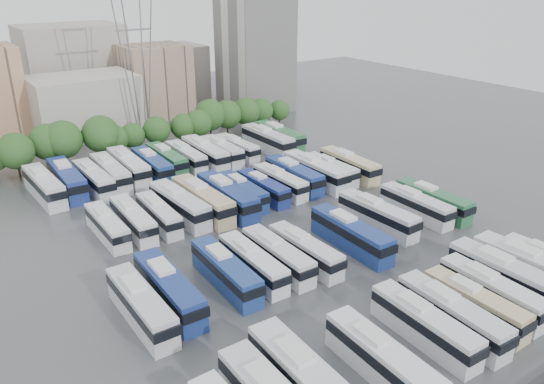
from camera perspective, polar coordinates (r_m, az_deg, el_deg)
ground at (r=67.44m, az=1.14°, el=-4.82°), size 220.00×220.00×0.00m
tree_line at (r=99.84m, az=-14.45°, el=6.44°), size 64.15×7.86×8.25m
city_buildings at (r=125.52m, az=-21.81°, el=10.42°), size 102.00×35.00×20.00m
apartment_tower at (r=128.18m, az=-1.81°, el=14.54°), size 14.00×14.00×26.00m
electricity_pylon at (r=105.87m, az=-14.52°, el=15.23°), size 9.00×6.91×33.83m
bus_r0_s2 at (r=43.18m, az=3.80°, el=-19.76°), size 3.27×13.29×4.14m
bus_r0_s4 at (r=46.17m, az=11.82°, el=-17.28°), size 3.04×12.06×3.76m
bus_r0_s6 at (r=50.95m, az=16.07°, el=-13.53°), size 2.97×11.63×3.62m
bus_r0_s7 at (r=52.90m, az=18.78°, el=-12.35°), size 3.18×11.97×3.72m
bus_r0_s8 at (r=55.40m, az=20.97°, el=-11.15°), size 2.43×10.93×3.42m
bus_r0_s9 at (r=57.77m, az=22.56°, el=-9.82°), size 2.92×11.55×3.60m
bus_r0_s10 at (r=60.51m, az=23.92°, el=-8.29°), size 2.87×12.86×4.03m
bus_r0_s11 at (r=62.69m, az=26.38°, el=-7.54°), size 3.36×13.53×4.22m
bus_r1_s0 at (r=52.81m, az=-13.91°, el=-11.74°), size 2.64×12.09×3.79m
bus_r1_s1 at (r=54.57m, az=-11.05°, el=-10.16°), size 2.98×12.54×3.92m
bus_r1_s3 at (r=56.80m, az=-5.01°, el=-8.48°), size 3.01×11.94×3.72m
bus_r1_s4 at (r=58.31m, az=-2.08°, el=-7.62°), size 2.63×11.24×3.52m
bus_r1_s5 at (r=59.65m, az=0.61°, el=-6.83°), size 2.57×11.39×3.57m
bus_r1_s6 at (r=60.86m, az=3.58°, el=-6.27°), size 2.68×11.18×3.49m
bus_r1_s8 at (r=64.57m, az=8.49°, el=-4.47°), size 3.08×12.65×3.95m
bus_r1_s10 at (r=70.20m, az=11.27°, el=-2.41°), size 3.10×12.34×3.85m
bus_r1_s12 at (r=74.60m, az=15.23°, el=-1.35°), size 2.68×11.49×3.59m
bus_r1_s13 at (r=76.57m, az=16.93°, el=-0.87°), size 2.62×11.80×3.70m
bus_r2_s1 at (r=69.48m, az=-17.31°, el=-3.50°), size 2.42×10.93×3.43m
bus_r2_s2 at (r=70.23m, az=-14.73°, el=-2.84°), size 2.79×11.49×3.58m
bus_r2_s3 at (r=71.07m, az=-12.08°, el=-2.34°), size 2.72×10.94×3.41m
bus_r2_s4 at (r=72.65m, az=-9.92°, el=-1.33°), size 3.44×12.99×4.04m
bus_r2_s5 at (r=73.40m, az=-7.49°, el=-0.85°), size 3.13×13.44×4.20m
bus_r2_s6 at (r=74.22m, az=-4.86°, el=-0.46°), size 3.25×13.49×4.21m
bus_r2_s7 at (r=76.62m, az=-3.23°, el=0.09°), size 2.85×11.41×3.56m
bus_r2_s8 at (r=77.95m, az=-0.98°, el=0.47°), size 2.48×10.86×3.40m
bus_r2_s9 at (r=80.06m, az=0.89°, el=1.13°), size 2.64×11.19×3.50m
bus_r2_s10 at (r=82.18m, az=2.36°, el=1.85°), size 3.05×12.57×3.92m
bus_r2_s11 at (r=83.65m, az=4.68°, el=2.26°), size 2.99×13.32×4.17m
bus_r2_s12 at (r=85.65m, az=6.34°, el=2.45°), size 2.56×11.13×3.48m
bus_r2_s13 at (r=87.42m, az=8.31°, el=2.91°), size 3.12×12.50×3.89m
bus_r3_s0 at (r=84.59m, az=-23.31°, el=0.62°), size 3.40×13.19×4.11m
bus_r3_s1 at (r=85.88m, az=-21.19°, el=1.31°), size 3.27×13.54×4.23m
bus_r3_s2 at (r=85.02m, az=-18.65°, el=1.34°), size 2.94×12.43×3.89m
bus_r3_s3 at (r=86.77m, az=-16.98°, el=2.02°), size 3.10×12.88×4.02m
bus_r3_s4 at (r=88.56m, az=-15.18°, el=2.69°), size 3.17×13.33×4.16m
bus_r3_s5 at (r=88.51m, az=-12.78°, el=2.84°), size 3.14×12.59×3.92m
bus_r3_s6 at (r=91.07m, az=-11.27°, el=3.49°), size 2.73×12.10×3.79m
bus_r3_s7 at (r=91.91m, az=-9.23°, el=3.79°), size 2.77×11.85×3.71m
bus_r3_s8 at (r=92.57m, az=-7.21°, el=4.18°), size 3.13×13.27×4.15m
bus_r3_s9 at (r=94.20m, az=-5.37°, el=4.45°), size 2.97×11.89×3.71m
bus_r3_s10 at (r=95.96m, az=-3.78°, el=4.79°), size 2.98×11.30×3.51m
bus_r3_s12 at (r=98.99m, az=-0.48°, el=5.62°), size 3.10×13.58×4.25m
bus_r3_s13 at (r=101.39m, az=0.78°, el=6.02°), size 3.21×13.42×4.19m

